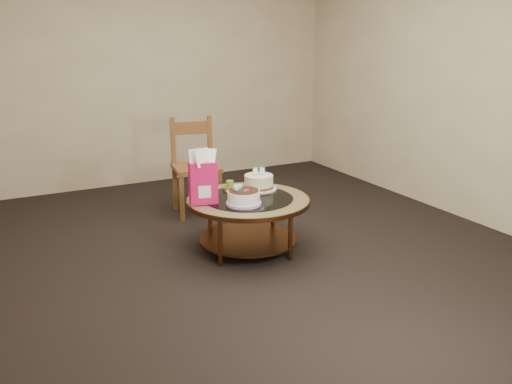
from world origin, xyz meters
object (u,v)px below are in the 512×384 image
coffee_table (248,207)px  gift_bag (203,177)px  dining_chair (195,166)px  decorated_cake (243,198)px  cream_cake (259,182)px

coffee_table → gift_bag: (-0.38, 0.04, 0.29)m
gift_bag → dining_chair: (0.37, 1.11, -0.19)m
gift_bag → dining_chair: dining_chair is taller
coffee_table → gift_bag: 0.48m
dining_chair → gift_bag: bearing=-98.8°
coffee_table → decorated_cake: size_ratio=3.64×
cream_cake → dining_chair: size_ratio=0.33×
coffee_table → cream_cake: size_ratio=3.30×
decorated_cake → dining_chair: size_ratio=0.30×
decorated_cake → gift_bag: size_ratio=0.65×
decorated_cake → cream_cake: (0.31, 0.33, 0.01)m
cream_cake → gift_bag: (-0.57, -0.15, 0.15)m
coffee_table → dining_chair: bearing=90.3°
coffee_table → cream_cake: bearing=43.5°
cream_cake → coffee_table: bearing=-113.9°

